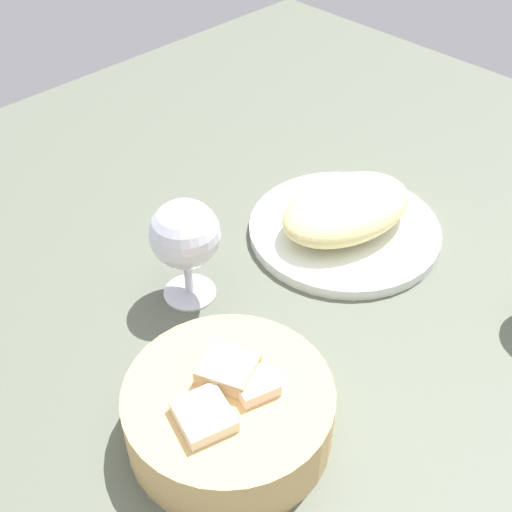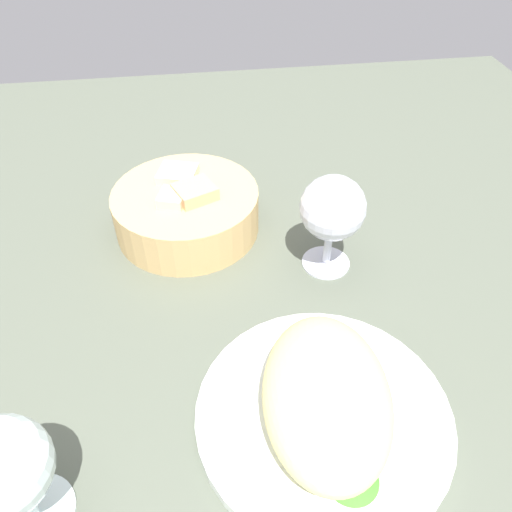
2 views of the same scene
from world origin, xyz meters
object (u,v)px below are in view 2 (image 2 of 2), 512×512
object	(u,v)px
plate	(323,415)
wine_glass_near	(332,211)
bread_basket	(187,209)
wine_glass_far	(2,471)

from	to	relation	value
plate	wine_glass_near	world-z (taller)	wine_glass_near
plate	bread_basket	xyz separation A→B (cm)	(31.07, 11.61, 2.57)
bread_basket	wine_glass_far	bearing A→B (deg)	158.38
plate	wine_glass_far	bearing A→B (deg)	101.21
bread_basket	wine_glass_far	world-z (taller)	wine_glass_far
plate	wine_glass_far	size ratio (longest dim) A/B	1.96
plate	wine_glass_near	bearing A→B (deg)	-14.80
wine_glass_near	bread_basket	bearing A→B (deg)	60.52
wine_glass_far	plate	bearing A→B (deg)	-78.79
plate	wine_glass_far	distance (cm)	27.51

